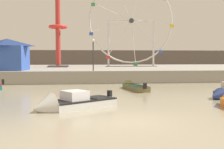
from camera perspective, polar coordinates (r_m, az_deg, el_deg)
ground_plane at (r=12.29m, az=2.83°, el=-9.25°), size 240.00×240.00×0.00m
quay_promenade at (r=41.74m, az=-3.91°, el=0.61°), size 110.00×25.44×1.30m
distant_town_skyline at (r=70.11m, az=-5.03°, el=3.01°), size 140.00×3.00×4.40m
motorboat_olive_wood at (r=24.45m, az=4.05°, el=-2.36°), size 1.78×5.03×1.04m
motorboat_pale_grey at (r=15.26m, az=-8.84°, el=-5.70°), size 4.75×3.86×1.46m
ferris_wheel_white_frame at (r=44.37m, az=3.85°, el=10.33°), size 13.07×1.20×13.41m
drop_tower_red_tower at (r=42.05m, az=-10.68°, el=9.44°), size 2.80×2.80×14.10m
carnival_booth_blue_tent at (r=32.93m, az=-20.10°, el=3.86°), size 4.64×4.25×3.39m
promenade_lamp_near at (r=30.05m, az=-3.76°, el=5.00°), size 0.32×0.32×3.33m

